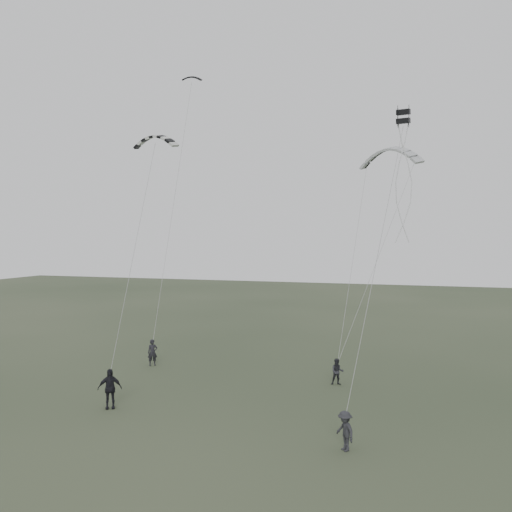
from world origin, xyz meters
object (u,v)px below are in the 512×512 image
(kite_box, at_px, (403,117))
(kite_pale_large, at_px, (390,149))
(flyer_far, at_px, (345,431))
(kite_striped, at_px, (155,136))
(flyer_right, at_px, (337,372))
(flyer_center, at_px, (110,389))
(flyer_left, at_px, (153,353))
(kite_dark_small, at_px, (192,77))

(kite_box, bearing_deg, kite_pale_large, 104.50)
(flyer_far, height_order, kite_striped, kite_striped)
(kite_striped, bearing_deg, kite_pale_large, 32.96)
(flyer_far, xyz_separation_m, kite_box, (1.92, 7.20, 13.60))
(flyer_right, distance_m, flyer_center, 12.29)
(flyer_right, xyz_separation_m, kite_box, (3.44, -1.44, 13.63))
(kite_striped, bearing_deg, flyer_left, 131.27)
(flyer_center, distance_m, kite_box, 19.82)
(flyer_right, height_order, kite_striped, kite_striped)
(flyer_left, height_order, kite_striped, kite_striped)
(kite_pale_large, distance_m, kite_box, 10.25)
(flyer_left, relative_size, kite_pale_large, 0.37)
(flyer_right, xyz_separation_m, kite_dark_small, (-12.30, 7.49, 19.84))
(kite_dark_small, bearing_deg, flyer_far, -66.59)
(flyer_right, height_order, kite_box, kite_box)
(flyer_left, relative_size, flyer_far, 1.10)
(flyer_far, relative_size, kite_pale_large, 0.34)
(kite_dark_small, distance_m, kite_pale_large, 15.91)
(flyer_right, height_order, flyer_far, flyer_far)
(kite_dark_small, xyz_separation_m, kite_pale_large, (14.67, 1.27, -6.03))
(kite_dark_small, relative_size, kite_pale_large, 0.33)
(flyer_far, distance_m, kite_striped, 20.55)
(kite_pale_large, bearing_deg, flyer_center, -103.71)
(flyer_center, distance_m, flyer_far, 11.59)
(flyer_right, xyz_separation_m, flyer_center, (-9.97, -7.18, 0.22))
(kite_box, bearing_deg, flyer_left, -179.35)
(kite_pale_large, bearing_deg, flyer_right, -81.10)
(kite_dark_small, bearing_deg, flyer_right, -48.54)
(kite_striped, relative_size, kite_box, 3.94)
(flyer_left, relative_size, kite_box, 2.39)
(flyer_left, xyz_separation_m, kite_dark_small, (-0.27, 6.80, 19.73))
(flyer_left, distance_m, flyer_right, 12.05)
(flyer_left, xyz_separation_m, kite_pale_large, (14.40, 8.07, 13.71))
(flyer_center, distance_m, kite_pale_large, 24.31)
(flyer_left, xyz_separation_m, flyer_right, (12.03, -0.69, -0.11))
(flyer_right, bearing_deg, flyer_left, 162.55)
(flyer_center, xyz_separation_m, kite_box, (13.41, 5.74, 13.41))
(kite_pale_large, bearing_deg, kite_striped, -122.53)
(flyer_left, xyz_separation_m, flyer_far, (13.55, -9.32, -0.07))
(flyer_far, height_order, kite_pale_large, kite_pale_large)
(kite_striped, bearing_deg, kite_box, -5.23)
(kite_dark_small, xyz_separation_m, kite_box, (15.74, -8.93, -6.21))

